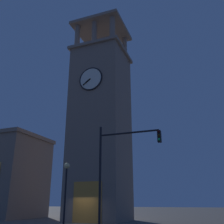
% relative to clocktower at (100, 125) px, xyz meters
% --- Properties ---
extents(ground_plane, '(200.00, 200.00, 0.00)m').
position_rel_clocktower_xyz_m(ground_plane, '(0.27, 4.53, -11.04)').
color(ground_plane, '#56544F').
extents(clocktower, '(6.82, 6.68, 27.66)m').
position_rel_clocktower_xyz_m(clocktower, '(0.00, 0.00, 0.00)').
color(clocktower, gray).
rests_on(clocktower, ground_plane).
extents(traffic_signal_mid, '(4.24, 0.41, 6.90)m').
position_rel_clocktower_xyz_m(traffic_signal_mid, '(-6.63, 12.15, -6.53)').
color(traffic_signal_mid, black).
rests_on(traffic_signal_mid, ground_plane).
extents(street_lamp, '(0.44, 0.44, 4.86)m').
position_rel_clocktower_xyz_m(street_lamp, '(-1.71, 10.24, -7.62)').
color(street_lamp, black).
rests_on(street_lamp, ground_plane).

